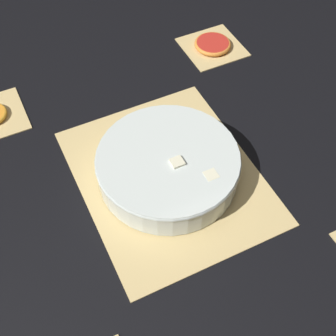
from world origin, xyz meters
TOP-DOWN VIEW (x-y plane):
  - ground_plane at (0.00, 0.00)m, footprint 6.00×6.00m
  - bamboo_mat_center at (0.00, 0.00)m, footprint 0.45×0.37m
  - coaster_mat_far_left at (-0.35, 0.30)m, footprint 0.15×0.15m
  - fruit_salad_bowl at (0.00, 0.00)m, footprint 0.30×0.30m
  - grapefruit_slice at (-0.35, 0.30)m, footprint 0.10×0.10m

SIDE VIEW (x-z plane):
  - ground_plane at x=0.00m, z-range 0.00..0.00m
  - coaster_mat_far_left at x=-0.35m, z-range 0.00..0.01m
  - bamboo_mat_center at x=0.00m, z-range 0.00..0.01m
  - grapefruit_slice at x=-0.35m, z-range 0.01..0.02m
  - fruit_salad_bowl at x=0.00m, z-range 0.01..0.08m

